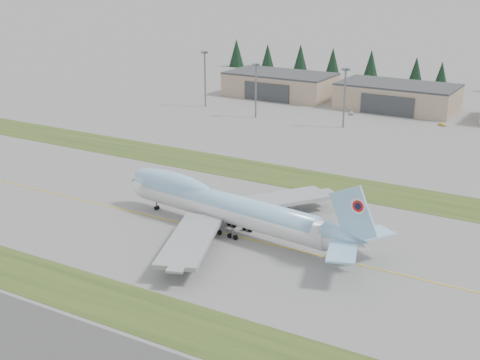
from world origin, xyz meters
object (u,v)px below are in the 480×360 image
Objects in this scene: service_vehicle_b at (442,126)px; service_vehicle_a at (351,114)px; hangar_center at (397,97)px; boeing_747_freighter at (227,207)px; hangar_left at (280,84)px.

service_vehicle_a is at bearing 104.42° from service_vehicle_b.
service_vehicle_b is (24.10, -19.71, -5.39)m from hangar_center.
service_vehicle_a is (-20.31, 129.57, -6.00)m from boeing_747_freighter.
service_vehicle_b is at bearing -13.99° from hangar_left.
hangar_left is 81.70m from service_vehicle_b.
boeing_747_freighter is 160.97m from hangar_left.
boeing_747_freighter reaches higher than hangar_left.
service_vehicle_a is (42.18, -18.78, -5.39)m from hangar_left.
hangar_center is at bearing 34.64° from service_vehicle_a.
hangar_left reaches higher than service_vehicle_b.
service_vehicle_a is (-12.82, -18.78, -5.39)m from hangar_center.
service_vehicle_a is at bearing -124.31° from hangar_center.
hangar_center reaches higher than service_vehicle_a.
boeing_747_freighter is at bearing -102.13° from service_vehicle_a.
service_vehicle_a is at bearing -24.00° from hangar_left.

